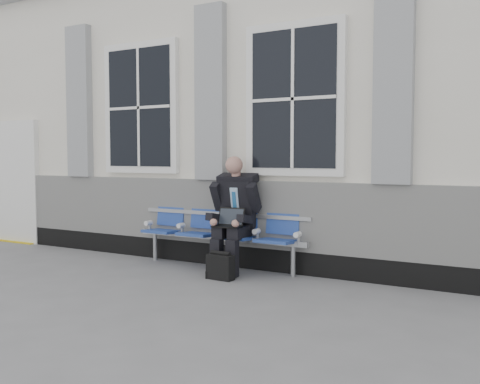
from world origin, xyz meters
The scene contains 5 objects.
ground centered at (0.00, 0.00, 0.00)m, with size 70.00×70.00×0.00m, color slate.
station_building centered at (-0.02, 3.47, 2.22)m, with size 14.40×4.40×4.49m.
bench centered at (-0.68, 1.32, 0.55)m, with size 2.60×0.47×0.91m.
businessman centered at (-0.37, 1.18, 0.81)m, with size 0.66×0.88×1.53m.
briefcase centered at (-0.31, 0.71, 0.16)m, with size 0.36×0.17×0.36m.
Camera 1 is at (3.10, -4.87, 1.52)m, focal length 40.00 mm.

